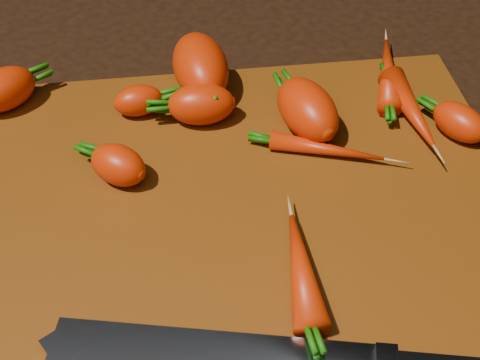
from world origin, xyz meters
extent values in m
cube|color=black|center=(0.00, 0.00, -0.01)|extent=(2.00, 2.00, 0.01)
cube|color=#823D0C|center=(0.00, 0.00, 0.01)|extent=(0.50, 0.40, 0.01)
ellipsoid|color=red|center=(-0.22, 0.17, 0.03)|extent=(0.08, 0.07, 0.04)
ellipsoid|color=red|center=(-0.11, 0.04, 0.03)|extent=(0.07, 0.06, 0.04)
ellipsoid|color=red|center=(-0.02, 0.17, 0.04)|extent=(0.07, 0.10, 0.06)
ellipsoid|color=red|center=(0.08, 0.09, 0.04)|extent=(0.07, 0.10, 0.05)
ellipsoid|color=red|center=(-0.03, 0.12, 0.03)|extent=(0.07, 0.04, 0.04)
ellipsoid|color=red|center=(-0.09, 0.14, 0.03)|extent=(0.05, 0.04, 0.03)
ellipsoid|color=red|center=(0.22, 0.06, 0.03)|extent=(0.06, 0.07, 0.03)
ellipsoid|color=red|center=(0.18, 0.16, 0.02)|extent=(0.06, 0.12, 0.03)
ellipsoid|color=red|center=(0.09, 0.05, 0.02)|extent=(0.11, 0.06, 0.02)
ellipsoid|color=red|center=(0.04, -0.09, 0.03)|extent=(0.03, 0.11, 0.03)
ellipsoid|color=red|center=(0.18, 0.09, 0.03)|extent=(0.04, 0.11, 0.03)
cube|color=gray|center=(-0.15, -0.13, 0.02)|extent=(0.24, 0.09, 0.00)
cube|color=gray|center=(-0.03, -0.16, 0.02)|extent=(0.02, 0.04, 0.02)
cylinder|color=#B2B2B7|center=(0.02, -0.17, 0.03)|extent=(0.01, 0.01, 0.00)
camera|label=1|loc=(-0.05, -0.40, 0.44)|focal=50.00mm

